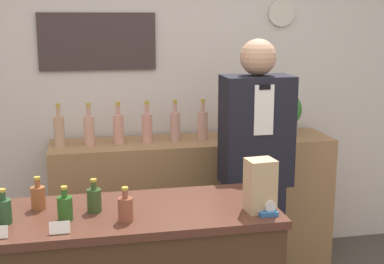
{
  "coord_description": "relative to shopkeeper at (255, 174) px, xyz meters",
  "views": [
    {
      "loc": [
        -0.58,
        -1.99,
        1.85
      ],
      "look_at": [
        0.07,
        1.11,
        1.18
      ],
      "focal_mm": 50.0,
      "sensor_mm": 36.0,
      "label": 1
    }
  ],
  "objects": [
    {
      "name": "shelf_bottle_3",
      "position": [
        -0.63,
        0.52,
        0.24
      ],
      "size": [
        0.07,
        0.07,
        0.3
      ],
      "color": "tan",
      "rests_on": "back_shelf"
    },
    {
      "name": "back_wall",
      "position": [
        -0.51,
        0.82,
        0.49
      ],
      "size": [
        5.2,
        0.09,
        2.7
      ],
      "color": "silver",
      "rests_on": "ground_plane"
    },
    {
      "name": "shelf_bottle_1",
      "position": [
        -1.04,
        0.51,
        0.24
      ],
      "size": [
        0.07,
        0.07,
        0.3
      ],
      "color": "tan",
      "rests_on": "back_shelf"
    },
    {
      "name": "counter_bottle_0",
      "position": [
        -1.45,
        -0.71,
        0.12
      ],
      "size": [
        0.07,
        0.07,
        0.16
      ],
      "color": "#274D2B",
      "rests_on": "display_counter"
    },
    {
      "name": "shelf_bottle_0",
      "position": [
        -1.24,
        0.53,
        0.24
      ],
      "size": [
        0.07,
        0.07,
        0.3
      ],
      "color": "tan",
      "rests_on": "back_shelf"
    },
    {
      "name": "shelf_bottle_4",
      "position": [
        -0.43,
        0.53,
        0.24
      ],
      "size": [
        0.07,
        0.07,
        0.3
      ],
      "color": "tan",
      "rests_on": "back_shelf"
    },
    {
      "name": "back_shelf",
      "position": [
        -0.3,
        0.53,
        -0.37
      ],
      "size": [
        2.04,
        0.47,
        0.99
      ],
      "color": "#9E754C",
      "rests_on": "ground_plane"
    },
    {
      "name": "paper_bag",
      "position": [
        -0.25,
        -0.8,
        0.19
      ],
      "size": [
        0.14,
        0.13,
        0.26
      ],
      "color": "tan",
      "rests_on": "display_counter"
    },
    {
      "name": "potted_plant",
      "position": [
        0.4,
        0.52,
        0.3
      ],
      "size": [
        0.25,
        0.25,
        0.33
      ],
      "color": "#9E998E",
      "rests_on": "back_shelf"
    },
    {
      "name": "counter_bottle_2",
      "position": [
        -1.18,
        -0.73,
        0.12
      ],
      "size": [
        0.07,
        0.07,
        0.16
      ],
      "color": "#295B20",
      "rests_on": "display_counter"
    },
    {
      "name": "shelf_bottle_5",
      "position": [
        -0.23,
        0.53,
        0.24
      ],
      "size": [
        0.07,
        0.07,
        0.3
      ],
      "color": "tan",
      "rests_on": "back_shelf"
    },
    {
      "name": "price_card_right",
      "position": [
        -1.2,
        -0.89,
        0.09
      ],
      "size": [
        0.09,
        0.02,
        0.06
      ],
      "color": "white",
      "rests_on": "display_counter"
    },
    {
      "name": "shopkeeper",
      "position": [
        0.0,
        0.0,
        0.0
      ],
      "size": [
        0.44,
        0.27,
        1.73
      ],
      "color": "black",
      "rests_on": "ground_plane"
    },
    {
      "name": "shelf_bottle_2",
      "position": [
        -0.83,
        0.52,
        0.24
      ],
      "size": [
        0.07,
        0.07,
        0.3
      ],
      "color": "tan",
      "rests_on": "back_shelf"
    },
    {
      "name": "counter_bottle_1",
      "position": [
        -1.31,
        -0.55,
        0.12
      ],
      "size": [
        0.07,
        0.07,
        0.16
      ],
      "color": "brown",
      "rests_on": "display_counter"
    },
    {
      "name": "shelf_bottle_7",
      "position": [
        0.18,
        0.53,
        0.24
      ],
      "size": [
        0.07,
        0.07,
        0.3
      ],
      "color": "tan",
      "rests_on": "back_shelf"
    },
    {
      "name": "counter_bottle_3",
      "position": [
        -1.04,
        -0.64,
        0.12
      ],
      "size": [
        0.07,
        0.07,
        0.16
      ],
      "color": "#324B24",
      "rests_on": "display_counter"
    },
    {
      "name": "tape_dispenser",
      "position": [
        -0.22,
        -0.86,
        0.09
      ],
      "size": [
        0.09,
        0.06,
        0.07
      ],
      "color": "#2D66A8",
      "rests_on": "display_counter"
    },
    {
      "name": "counter_bottle_4",
      "position": [
        -0.9,
        -0.8,
        0.12
      ],
      "size": [
        0.07,
        0.07,
        0.16
      ],
      "color": "brown",
      "rests_on": "display_counter"
    },
    {
      "name": "shelf_bottle_6",
      "position": [
        -0.03,
        0.54,
        0.24
      ],
      "size": [
        0.07,
        0.07,
        0.3
      ],
      "color": "tan",
      "rests_on": "back_shelf"
    }
  ]
}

